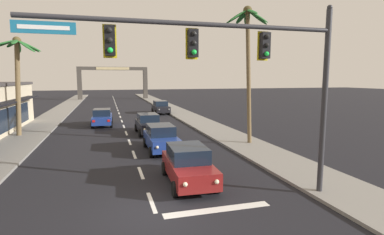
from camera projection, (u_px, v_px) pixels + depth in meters
The scene contains 13 objects.
ground_plane at pixel (154, 210), 10.84m from camera, with size 220.00×220.00×0.00m, color black.
sidewalk_right at pixel (198, 122), 32.01m from camera, with size 3.20×110.00×0.14m, color gray.
sidewalk_left at pixel (37, 128), 27.79m from camera, with size 3.20×110.00×0.14m, color gray.
lane_markings at pixel (128, 125), 30.23m from camera, with size 4.28×87.98×0.01m.
traffic_signal_mast at pixel (242, 62), 10.67m from camera, with size 10.92×0.41×7.45m.
sedan_lead_at_stop_bar at pixel (188, 164), 13.52m from camera, with size 2.07×4.50×1.68m.
sedan_third_in_queue at pixel (161, 138), 19.49m from camera, with size 1.96×4.45×1.68m.
sedan_fifth_in_queue at pixel (148, 124), 25.50m from camera, with size 2.02×4.48×1.68m.
sedan_oncoming_far at pixel (102, 117), 29.59m from camera, with size 2.06×4.50×1.68m.
sedan_parked_nearest_kerb at pixel (161, 107), 39.68m from camera, with size 1.99×4.47×1.68m.
palm_left_second at pixel (17, 66), 23.46m from camera, with size 3.68×3.78×7.87m.
palm_right_second at pixel (248, 44), 20.46m from camera, with size 3.09×3.33×9.48m.
town_gateway_arch at pixel (113, 79), 64.76m from camera, with size 14.63×0.90×6.99m.
Camera 1 is at (-1.51, -10.28, 4.73)m, focal length 28.21 mm.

